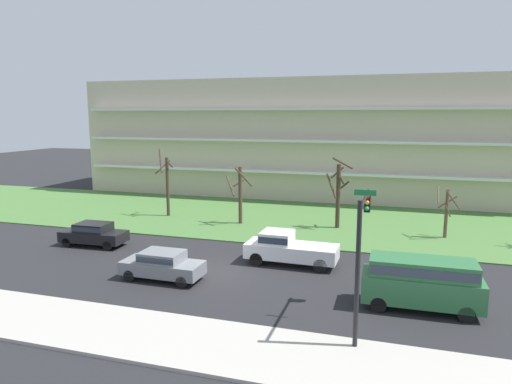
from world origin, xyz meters
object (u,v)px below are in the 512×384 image
tree_left (240,193)px  van_green_center_right (422,280)px  sedan_black_near_left (94,233)px  pickup_white_near_right (288,248)px  traffic_signal_mast (362,237)px  tree_right (446,211)px  sedan_gray_center_left (162,264)px  tree_far_left (167,183)px  tree_center (338,192)px

tree_left → van_green_center_right: (13.25, -13.25, -1.16)m
sedan_black_near_left → pickup_white_near_right: (13.46, 0.01, 0.14)m
van_green_center_right → traffic_signal_mast: size_ratio=0.91×
traffic_signal_mast → van_green_center_right: bearing=48.7°
tree_left → sedan_black_near_left: (-7.46, -8.75, -1.68)m
sedan_black_near_left → tree_left: bearing=-132.9°
tree_right → sedan_black_near_left: bearing=-158.7°
sedan_gray_center_left → pickup_white_near_right: bearing=38.3°
van_green_center_right → pickup_white_near_right: size_ratio=0.96×
tree_right → sedan_gray_center_left: (-15.33, -13.43, -1.18)m
traffic_signal_mast → tree_far_left: bearing=136.1°
tree_right → traffic_signal_mast: bearing=-106.3°
tree_far_left → sedan_gray_center_left: bearing=-63.2°
tree_left → pickup_white_near_right: bearing=-55.5°
tree_right → sedan_black_near_left: 24.66m
sedan_gray_center_left → traffic_signal_mast: traffic_signal_mast is taller
tree_center → sedan_black_near_left: (-15.21, -9.60, -2.00)m
tree_far_left → pickup_white_near_right: tree_far_left is taller
pickup_white_near_right → traffic_signal_mast: bearing=123.9°
sedan_black_near_left → van_green_center_right: 21.20m
tree_right → van_green_center_right: tree_right is taller
tree_left → tree_right: 15.51m
sedan_gray_center_left → traffic_signal_mast: 11.36m
tree_far_left → tree_right: size_ratio=1.57×
tree_center → tree_right: tree_center is taller
tree_right → sedan_black_near_left: size_ratio=0.84×
sedan_black_near_left → tree_center: bearing=-150.2°
tree_right → traffic_signal_mast: traffic_signal_mast is taller
pickup_white_near_right → traffic_signal_mast: 9.24m
tree_far_left → sedan_black_near_left: bearing=-92.7°
tree_far_left → van_green_center_right: (20.25, -14.19, -1.52)m
sedan_black_near_left → traffic_signal_mast: traffic_signal_mast is taller
tree_right → traffic_signal_mast: 17.09m
tree_far_left → sedan_gray_center_left: size_ratio=1.33×
tree_left → pickup_white_near_right: size_ratio=0.87×
tree_far_left → van_green_center_right: bearing=-35.0°
sedan_black_near_left → van_green_center_right: (20.71, -4.50, 0.52)m
sedan_gray_center_left → pickup_white_near_right: size_ratio=0.81×
tree_far_left → traffic_signal_mast: tree_far_left is taller
tree_far_left → traffic_signal_mast: size_ratio=1.03×
tree_left → traffic_signal_mast: 19.42m
tree_far_left → traffic_signal_mast: bearing=-43.9°
sedan_black_near_left → pickup_white_near_right: 13.46m
tree_left → van_green_center_right: size_ratio=0.91×
sedan_black_near_left → traffic_signal_mast: (18.19, -7.37, 3.06)m
tree_right → pickup_white_near_right: tree_right is taller
tree_center → tree_far_left: bearing=179.6°
traffic_signal_mast → tree_center: bearing=100.0°
tree_right → pickup_white_near_right: (-9.50, -8.92, -1.03)m
tree_far_left → tree_center: tree_far_left is taller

